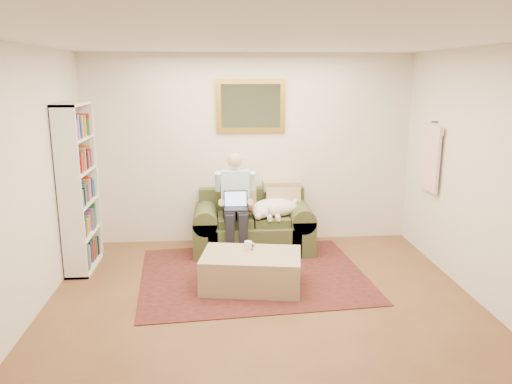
{
  "coord_description": "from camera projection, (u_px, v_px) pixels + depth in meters",
  "views": [
    {
      "loc": [
        -0.44,
        -4.32,
        2.33
      ],
      "look_at": [
        0.01,
        1.44,
        0.95
      ],
      "focal_mm": 35.0,
      "sensor_mm": 36.0,
      "label": 1
    }
  ],
  "objects": [
    {
      "name": "room_shell",
      "position": [
        264.0,
        183.0,
        4.81
      ],
      "size": [
        4.51,
        5.0,
        2.61
      ],
      "color": "brown",
      "rests_on": "ground"
    },
    {
      "name": "hanging_shirt",
      "position": [
        431.0,
        154.0,
        6.17
      ],
      "size": [
        0.06,
        0.52,
        0.9
      ],
      "primitive_type": null,
      "color": "#F9CED1",
      "rests_on": "room_shell"
    },
    {
      "name": "coffee_mug",
      "position": [
        248.0,
        246.0,
        5.6
      ],
      "size": [
        0.08,
        0.08,
        0.1
      ],
      "primitive_type": "cylinder",
      "color": "white",
      "rests_on": "ottoman"
    },
    {
      "name": "laptop",
      "position": [
        236.0,
        204.0,
        6.39
      ],
      "size": [
        0.31,
        0.24,
        0.22
      ],
      "color": "black",
      "rests_on": "seated_man"
    },
    {
      "name": "sofa",
      "position": [
        253.0,
        230.0,
        6.71
      ],
      "size": [
        1.58,
        0.8,
        0.95
      ],
      "color": "#4A562D",
      "rests_on": "room_shell"
    },
    {
      "name": "wall_mirror",
      "position": [
        251.0,
        106.0,
        6.72
      ],
      "size": [
        0.94,
        0.04,
        0.72
      ],
      "color": "gold",
      "rests_on": "room_shell"
    },
    {
      "name": "sleeping_dog",
      "position": [
        275.0,
        208.0,
        6.57
      ],
      "size": [
        0.65,
        0.41,
        0.24
      ],
      "primitive_type": null,
      "color": "white",
      "rests_on": "sofa"
    },
    {
      "name": "rug",
      "position": [
        253.0,
        275.0,
        5.91
      ],
      "size": [
        2.77,
        2.29,
        0.01
      ],
      "primitive_type": "cube",
      "rotation": [
        0.0,
        0.0,
        0.08
      ],
      "color": "black",
      "rests_on": "room_shell"
    },
    {
      "name": "tv_remote",
      "position": [
        251.0,
        247.0,
        5.66
      ],
      "size": [
        0.1,
        0.16,
        0.02
      ],
      "primitive_type": "cube",
      "rotation": [
        0.0,
        0.0,
        -0.33
      ],
      "color": "black",
      "rests_on": "ottoman"
    },
    {
      "name": "bookshelf",
      "position": [
        78.0,
        188.0,
        5.93
      ],
      "size": [
        0.28,
        0.8,
        2.0
      ],
      "primitive_type": null,
      "color": "white",
      "rests_on": "room_shell"
    },
    {
      "name": "ottoman",
      "position": [
        251.0,
        271.0,
        5.53
      ],
      "size": [
        1.17,
        0.85,
        0.39
      ],
      "primitive_type": "cube",
      "rotation": [
        0.0,
        0.0,
        -0.16
      ],
      "color": "tan",
      "rests_on": "room_shell"
    },
    {
      "name": "seated_man",
      "position": [
        236.0,
        205.0,
        6.46
      ],
      "size": [
        0.52,
        0.74,
        1.33
      ],
      "primitive_type": null,
      "color": "#8CC8D8",
      "rests_on": "sofa"
    }
  ]
}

